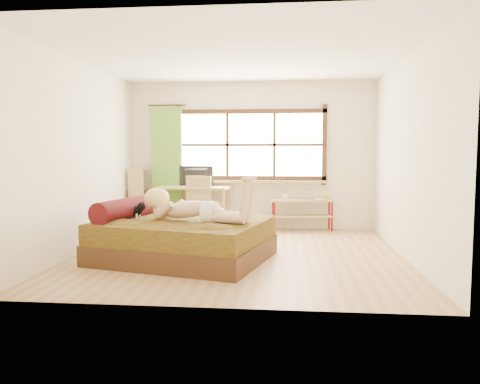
# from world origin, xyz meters

# --- Properties ---
(floor) EXTENTS (4.50, 4.50, 0.00)m
(floor) POSITION_xyz_m (0.00, 0.00, 0.00)
(floor) COLOR #9E754C
(floor) RESTS_ON ground
(ceiling) EXTENTS (4.50, 4.50, 0.00)m
(ceiling) POSITION_xyz_m (0.00, 0.00, 2.70)
(ceiling) COLOR white
(ceiling) RESTS_ON wall_back
(wall_back) EXTENTS (4.50, 0.00, 4.50)m
(wall_back) POSITION_xyz_m (0.00, 2.25, 1.35)
(wall_back) COLOR silver
(wall_back) RESTS_ON floor
(wall_front) EXTENTS (4.50, 0.00, 4.50)m
(wall_front) POSITION_xyz_m (0.00, -2.25, 1.35)
(wall_front) COLOR silver
(wall_front) RESTS_ON floor
(wall_left) EXTENTS (0.00, 4.50, 4.50)m
(wall_left) POSITION_xyz_m (-2.25, 0.00, 1.35)
(wall_left) COLOR silver
(wall_left) RESTS_ON floor
(wall_right) EXTENTS (0.00, 4.50, 4.50)m
(wall_right) POSITION_xyz_m (2.25, 0.00, 1.35)
(wall_right) COLOR silver
(wall_right) RESTS_ON floor
(window) EXTENTS (2.80, 0.16, 1.46)m
(window) POSITION_xyz_m (0.00, 2.22, 1.51)
(window) COLOR #FFEDBF
(window) RESTS_ON wall_back
(curtain) EXTENTS (0.55, 0.10, 2.20)m
(curtain) POSITION_xyz_m (-1.55, 2.13, 1.15)
(curtain) COLOR #417E22
(curtain) RESTS_ON wall_back
(bed) EXTENTS (2.45, 2.15, 0.80)m
(bed) POSITION_xyz_m (-0.75, -0.36, 0.29)
(bed) COLOR #34220F
(bed) RESTS_ON floor
(woman) EXTENTS (1.53, 0.77, 0.63)m
(woman) POSITION_xyz_m (-0.54, -0.42, 0.84)
(woman) COLOR tan
(woman) RESTS_ON bed
(kitten) EXTENTS (0.34, 0.20, 0.25)m
(kitten) POSITION_xyz_m (-1.41, -0.27, 0.65)
(kitten) COLOR black
(kitten) RESTS_ON bed
(desk) EXTENTS (1.32, 0.70, 0.80)m
(desk) POSITION_xyz_m (-1.00, 1.95, 0.69)
(desk) COLOR #A08A56
(desk) RESTS_ON floor
(monitor) EXTENTS (0.64, 0.14, 0.37)m
(monitor) POSITION_xyz_m (-1.00, 2.00, 0.98)
(monitor) COLOR black
(monitor) RESTS_ON desk
(chair) EXTENTS (0.49, 0.49, 1.00)m
(chair) POSITION_xyz_m (-0.89, 1.59, 0.56)
(chair) COLOR #A08A56
(chair) RESTS_ON floor
(pipe_shelf) EXTENTS (1.16, 0.44, 0.64)m
(pipe_shelf) POSITION_xyz_m (0.96, 2.07, 0.42)
(pipe_shelf) COLOR #A08A56
(pipe_shelf) RESTS_ON floor
(cup) EXTENTS (0.15, 0.15, 0.11)m
(cup) POSITION_xyz_m (0.65, 2.07, 0.62)
(cup) COLOR gray
(cup) RESTS_ON pipe_shelf
(book) EXTENTS (0.20, 0.25, 0.02)m
(book) POSITION_xyz_m (1.15, 2.07, 0.58)
(book) COLOR gray
(book) RESTS_ON pipe_shelf
(bookshelf) EXTENTS (0.33, 0.51, 1.12)m
(bookshelf) POSITION_xyz_m (-2.08, 2.03, 0.57)
(bookshelf) COLOR #A08A56
(bookshelf) RESTS_ON floor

